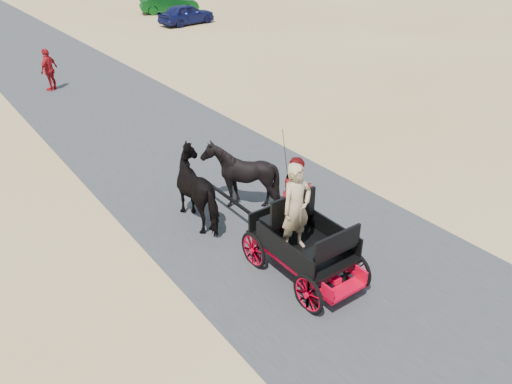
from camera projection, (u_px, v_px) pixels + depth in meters
ground at (268, 218)px, 12.08m from camera, size 140.00×140.00×0.00m
road at (268, 218)px, 12.07m from camera, size 6.00×140.00×0.01m
carriage at (303, 260)px, 10.01m from camera, size 1.30×2.40×0.72m
horse_left at (201, 188)px, 11.60m from camera, size 0.91×2.01×1.70m
horse_right at (240, 176)px, 12.17m from camera, size 1.37×1.54×1.70m
driver_man at (296, 208)px, 9.33m from camera, size 0.66×0.43×1.80m
passenger_woman at (297, 194)px, 10.03m from camera, size 0.77×0.60×1.58m
pedestrian at (49, 70)px, 20.55m from camera, size 1.05×0.97×1.73m
car_a at (186, 14)px, 33.32m from camera, size 4.10×2.11×1.34m
car_b at (169, 3)px, 37.24m from camera, size 4.53×2.80×1.41m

